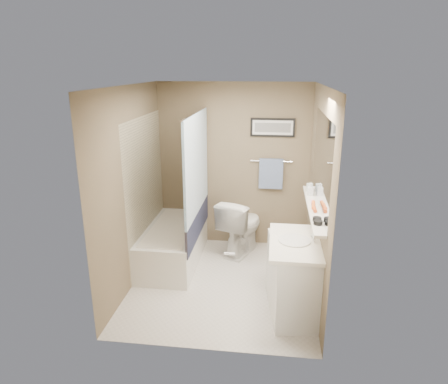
# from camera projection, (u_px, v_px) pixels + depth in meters

# --- Properties ---
(ground) EXTENTS (2.50, 2.50, 0.00)m
(ground) POSITION_uv_depth(u_px,v_px,m) (223.00, 283.00, 5.02)
(ground) COLOR silver
(ground) RESTS_ON ground
(ceiling) EXTENTS (2.20, 2.50, 0.04)m
(ceiling) POSITION_uv_depth(u_px,v_px,m) (222.00, 88.00, 4.30)
(ceiling) COLOR white
(ceiling) RESTS_ON wall_back
(wall_back) EXTENTS (2.20, 0.04, 2.40)m
(wall_back) POSITION_uv_depth(u_px,v_px,m) (233.00, 167.00, 5.82)
(wall_back) COLOR brown
(wall_back) RESTS_ON ground
(wall_front) EXTENTS (2.20, 0.04, 2.40)m
(wall_front) POSITION_uv_depth(u_px,v_px,m) (204.00, 234.00, 3.49)
(wall_front) COLOR brown
(wall_front) RESTS_ON ground
(wall_left) EXTENTS (0.04, 2.50, 2.40)m
(wall_left) POSITION_uv_depth(u_px,v_px,m) (133.00, 188.00, 4.78)
(wall_left) COLOR brown
(wall_left) RESTS_ON ground
(wall_right) EXTENTS (0.04, 2.50, 2.40)m
(wall_right) POSITION_uv_depth(u_px,v_px,m) (317.00, 195.00, 4.53)
(wall_right) COLOR brown
(wall_right) RESTS_ON ground
(tile_surround) EXTENTS (0.02, 1.55, 2.00)m
(tile_surround) POSITION_uv_depth(u_px,v_px,m) (146.00, 192.00, 5.32)
(tile_surround) COLOR #B8AB8B
(tile_surround) RESTS_ON wall_left
(curtain_rod) EXTENTS (0.02, 1.55, 0.02)m
(curtain_rod) POSITION_uv_depth(u_px,v_px,m) (195.00, 113.00, 4.92)
(curtain_rod) COLOR silver
(curtain_rod) RESTS_ON wall_left
(curtain_upper) EXTENTS (0.03, 1.45, 1.28)m
(curtain_upper) POSITION_uv_depth(u_px,v_px,m) (197.00, 164.00, 5.11)
(curtain_upper) COLOR white
(curtain_upper) RESTS_ON curtain_rod
(curtain_lower) EXTENTS (0.03, 1.45, 0.36)m
(curtain_lower) POSITION_uv_depth(u_px,v_px,m) (198.00, 223.00, 5.36)
(curtain_lower) COLOR #232742
(curtain_lower) RESTS_ON curtain_rod
(mirror) EXTENTS (0.02, 1.60, 1.00)m
(mirror) POSITION_uv_depth(u_px,v_px,m) (322.00, 162.00, 4.26)
(mirror) COLOR silver
(mirror) RESTS_ON wall_right
(shelf) EXTENTS (0.12, 1.60, 0.03)m
(shelf) POSITION_uv_depth(u_px,v_px,m) (313.00, 208.00, 4.42)
(shelf) COLOR silver
(shelf) RESTS_ON wall_right
(towel_bar) EXTENTS (0.60, 0.02, 0.02)m
(towel_bar) POSITION_uv_depth(u_px,v_px,m) (271.00, 161.00, 5.71)
(towel_bar) COLOR silver
(towel_bar) RESTS_ON wall_back
(towel) EXTENTS (0.34, 0.05, 0.44)m
(towel) POSITION_uv_depth(u_px,v_px,m) (271.00, 174.00, 5.74)
(towel) COLOR #96AFDA
(towel) RESTS_ON towel_bar
(art_frame) EXTENTS (0.62, 0.02, 0.26)m
(art_frame) POSITION_uv_depth(u_px,v_px,m) (273.00, 127.00, 5.58)
(art_frame) COLOR black
(art_frame) RESTS_ON wall_back
(art_mat) EXTENTS (0.56, 0.00, 0.20)m
(art_mat) POSITION_uv_depth(u_px,v_px,m) (273.00, 128.00, 5.57)
(art_mat) COLOR white
(art_mat) RESTS_ON art_frame
(art_image) EXTENTS (0.50, 0.00, 0.13)m
(art_image) POSITION_uv_depth(u_px,v_px,m) (273.00, 128.00, 5.56)
(art_image) COLOR #595959
(art_image) RESTS_ON art_mat
(door) EXTENTS (0.80, 0.02, 2.00)m
(door) POSITION_uv_depth(u_px,v_px,m) (267.00, 259.00, 3.47)
(door) COLOR silver
(door) RESTS_ON wall_front
(door_handle) EXTENTS (0.10, 0.02, 0.02)m
(door_handle) POSITION_uv_depth(u_px,v_px,m) (230.00, 254.00, 3.56)
(door_handle) COLOR silver
(door_handle) RESTS_ON door
(bathtub) EXTENTS (0.70, 1.50, 0.50)m
(bathtub) POSITION_uv_depth(u_px,v_px,m) (173.00, 244.00, 5.51)
(bathtub) COLOR white
(bathtub) RESTS_ON ground
(tub_rim) EXTENTS (0.56, 1.36, 0.02)m
(tub_rim) POSITION_uv_depth(u_px,v_px,m) (173.00, 228.00, 5.43)
(tub_rim) COLOR white
(tub_rim) RESTS_ON bathtub
(toilet) EXTENTS (0.72, 0.92, 0.82)m
(toilet) POSITION_uv_depth(u_px,v_px,m) (241.00, 225.00, 5.74)
(toilet) COLOR white
(toilet) RESTS_ON ground
(vanity) EXTENTS (0.61, 0.96, 0.80)m
(vanity) POSITION_uv_depth(u_px,v_px,m) (294.00, 278.00, 4.33)
(vanity) COLOR white
(vanity) RESTS_ON ground
(countertop) EXTENTS (0.54, 0.96, 0.04)m
(countertop) POSITION_uv_depth(u_px,v_px,m) (295.00, 243.00, 4.21)
(countertop) COLOR white
(countertop) RESTS_ON vanity
(sink_basin) EXTENTS (0.34, 0.34, 0.01)m
(sink_basin) POSITION_uv_depth(u_px,v_px,m) (294.00, 240.00, 4.20)
(sink_basin) COLOR silver
(sink_basin) RESTS_ON countertop
(faucet_spout) EXTENTS (0.02, 0.02, 0.10)m
(faucet_spout) POSITION_uv_depth(u_px,v_px,m) (314.00, 238.00, 4.16)
(faucet_spout) COLOR silver
(faucet_spout) RESTS_ON countertop
(faucet_knob) EXTENTS (0.05, 0.05, 0.05)m
(faucet_knob) POSITION_uv_depth(u_px,v_px,m) (313.00, 236.00, 4.26)
(faucet_knob) COLOR silver
(faucet_knob) RESTS_ON countertop
(candle_bowl_near) EXTENTS (0.09, 0.09, 0.04)m
(candle_bowl_near) POSITION_uv_depth(u_px,v_px,m) (318.00, 222.00, 3.92)
(candle_bowl_near) COLOR black
(candle_bowl_near) RESTS_ON shelf
(candle_bowl_far) EXTENTS (0.09, 0.09, 0.04)m
(candle_bowl_far) POSITION_uv_depth(u_px,v_px,m) (317.00, 219.00, 4.00)
(candle_bowl_far) COLOR black
(candle_bowl_far) RESTS_ON shelf
(hair_brush_front) EXTENTS (0.04, 0.22, 0.04)m
(hair_brush_front) POSITION_uv_depth(u_px,v_px,m) (314.00, 208.00, 4.32)
(hair_brush_front) COLOR #C1491B
(hair_brush_front) RESTS_ON shelf
(hair_brush_back) EXTENTS (0.06, 0.22, 0.04)m
(hair_brush_back) POSITION_uv_depth(u_px,v_px,m) (313.00, 205.00, 4.41)
(hair_brush_back) COLOR orange
(hair_brush_back) RESTS_ON shelf
(pink_comb) EXTENTS (0.04, 0.16, 0.01)m
(pink_comb) POSITION_uv_depth(u_px,v_px,m) (312.00, 202.00, 4.56)
(pink_comb) COLOR #FF9BBF
(pink_comb) RESTS_ON shelf
(glass_jar) EXTENTS (0.08, 0.08, 0.10)m
(glass_jar) POSITION_uv_depth(u_px,v_px,m) (310.00, 188.00, 4.93)
(glass_jar) COLOR silver
(glass_jar) RESTS_ON shelf
(soap_bottle) EXTENTS (0.07, 0.07, 0.15)m
(soap_bottle) POSITION_uv_depth(u_px,v_px,m) (311.00, 189.00, 4.79)
(soap_bottle) COLOR #999999
(soap_bottle) RESTS_ON shelf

